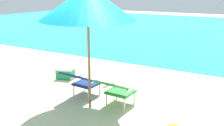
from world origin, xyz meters
The scene contains 6 objects.
ground_plane centered at (0.00, 4.00, 0.00)m, with size 40.00×40.00×0.00m, color beige.
ocean_band centered at (0.00, 11.80, 0.00)m, with size 40.00×18.00×0.01m, color #28B2B7.
lounge_chair_left centered at (-0.48, -0.29, 0.40)m, with size 0.58×0.90×0.68m.
lounge_chair_right centered at (0.45, -0.35, 0.40)m, with size 0.58×0.90×0.68m.
beach_umbrella_center centered at (-0.01, -0.64, 2.12)m, with size 2.60×2.60×2.44m.
cooler_box centered at (-1.65, 0.55, 0.16)m, with size 0.54×0.44×0.32m.
Camera 1 is at (2.87, -4.75, 2.35)m, focal length 41.97 mm.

